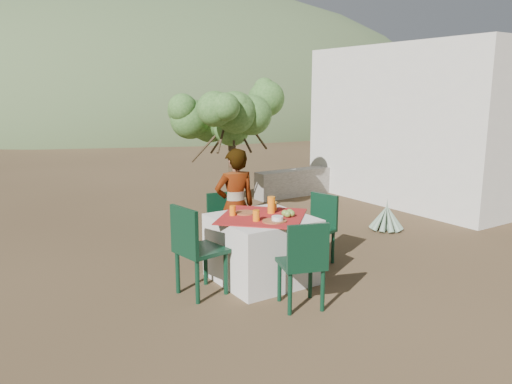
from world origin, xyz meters
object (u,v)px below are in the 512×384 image
chair_far (224,221)px  shrub_tree (233,122)px  agave (386,218)px  person (235,206)px  chair_left (194,247)px  chair_near (304,261)px  guesthouse (438,124)px  juice_pitcher (271,205)px  table (262,248)px  chair_right (319,225)px

chair_far → shrub_tree: 2.49m
shrub_tree → agave: 3.00m
person → chair_left: bearing=47.6°
chair_near → person: size_ratio=0.63×
chair_left → guesthouse: size_ratio=0.24×
shrub_tree → juice_pitcher: (-1.12, -2.78, -0.77)m
chair_near → agave: 3.32m
table → chair_far: (0.05, 1.00, 0.08)m
person → guesthouse: 5.70m
table → juice_pitcher: size_ratio=6.61×
chair_far → guesthouse: size_ratio=0.20×
shrub_tree → table: bearing=-114.3°
chair_right → guesthouse: (4.64, 1.84, 1.01)m
chair_far → chair_near: (-0.16, -1.91, 0.04)m
guesthouse → juice_pitcher: bearing=-160.7°
chair_left → person: 1.19m
person → guesthouse: bearing=-157.6°
table → guesthouse: bearing=19.3°
agave → chair_far: bearing=173.2°
chair_near → shrub_tree: (1.39, 3.73, 1.12)m
chair_left → chair_right: 1.81m
shrub_tree → chair_right: bearing=-97.2°
chair_near → juice_pitcher: 1.05m
chair_near → person: bearing=-77.7°
chair_left → chair_near: bearing=-148.3°
shrub_tree → juice_pitcher: 3.09m
person → agave: person is taller
juice_pitcher → chair_near: bearing=-105.6°
shrub_tree → guesthouse: bearing=-11.6°
table → shrub_tree: size_ratio=0.63×
chair_near → guesthouse: size_ratio=0.22×
chair_near → chair_right: (1.04, 1.01, -0.02)m
table → agave: 2.89m
chair_far → person: (0.01, -0.29, 0.27)m
agave → guesthouse: 3.32m
chair_far → chair_left: size_ratio=0.84×
chair_far → chair_right: bearing=-36.0°
table → chair_left: bearing=-179.4°
chair_far → chair_right: size_ratio=0.95×
agave → chair_right: bearing=-163.1°
table → chair_right: chair_right is taller
chair_near → person: person is taller
shrub_tree → juice_pitcher: bearing=-111.9°
table → chair_right: bearing=6.7°
chair_left → person: (0.92, 0.72, 0.18)m
chair_near → shrub_tree: shrub_tree is taller
table → chair_right: size_ratio=1.48×
agave → juice_pitcher: 2.79m
chair_far → person: 0.40m
chair_near → agave: size_ratio=1.61×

